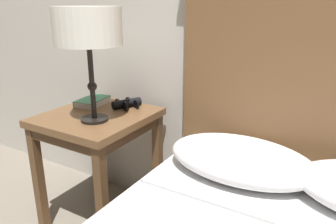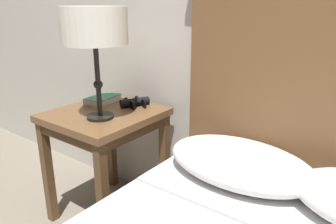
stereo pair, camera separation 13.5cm
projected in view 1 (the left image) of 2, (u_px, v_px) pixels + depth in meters
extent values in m
cube|color=brown|center=(97.00, 117.00, 1.65)|extent=(0.50, 0.53, 0.04)
cube|color=brown|center=(98.00, 125.00, 1.66)|extent=(0.47, 0.50, 0.05)
cube|color=brown|center=(39.00, 179.00, 1.66)|extent=(0.04, 0.04, 0.57)
cube|color=brown|center=(102.00, 204.00, 1.45)|extent=(0.04, 0.04, 0.57)
cube|color=brown|center=(100.00, 147.00, 2.03)|extent=(0.04, 0.04, 0.57)
cube|color=brown|center=(158.00, 163.00, 1.83)|extent=(0.04, 0.04, 0.57)
cube|color=silver|center=(298.00, 206.00, 1.14)|extent=(1.14, 0.28, 0.01)
cube|color=brown|center=(319.00, 128.00, 1.37)|extent=(1.25, 0.06, 1.28)
ellipsoid|color=white|center=(240.00, 159.00, 1.33)|extent=(0.60, 0.36, 0.15)
cylinder|color=black|center=(95.00, 119.00, 1.55)|extent=(0.13, 0.13, 0.01)
cylinder|color=black|center=(92.00, 83.00, 1.49)|extent=(0.02, 0.02, 0.34)
sphere|color=black|center=(92.00, 86.00, 1.50)|extent=(0.04, 0.04, 0.04)
cylinder|color=silver|center=(88.00, 26.00, 1.41)|extent=(0.30, 0.30, 0.16)
cube|color=silver|center=(93.00, 102.00, 1.79)|extent=(0.14, 0.20, 0.03)
cube|color=#337F56|center=(93.00, 99.00, 1.78)|extent=(0.14, 0.20, 0.00)
cube|color=#337F56|center=(84.00, 101.00, 1.81)|extent=(0.03, 0.19, 0.03)
cylinder|color=black|center=(121.00, 104.00, 1.72)|extent=(0.08, 0.10, 0.04)
cylinder|color=black|center=(125.00, 106.00, 1.68)|extent=(0.05, 0.03, 0.05)
cylinder|color=black|center=(117.00, 102.00, 1.76)|extent=(0.04, 0.03, 0.04)
cylinder|color=black|center=(132.00, 102.00, 1.76)|extent=(0.08, 0.10, 0.04)
cylinder|color=black|center=(136.00, 104.00, 1.72)|extent=(0.05, 0.03, 0.05)
cylinder|color=black|center=(128.00, 100.00, 1.79)|extent=(0.04, 0.03, 0.04)
cube|color=black|center=(127.00, 102.00, 1.74)|extent=(0.07, 0.06, 0.01)
cylinder|color=black|center=(127.00, 101.00, 1.74)|extent=(0.02, 0.02, 0.02)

